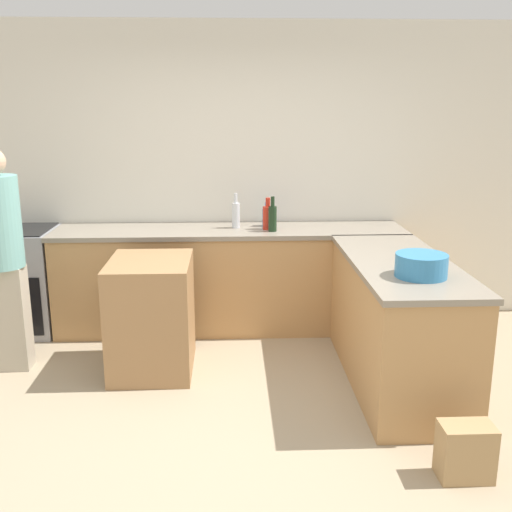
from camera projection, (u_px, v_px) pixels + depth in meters
The scene contains 13 objects.
ground_plane at pixel (232, 427), 3.79m from camera, with size 14.00×14.00×0.00m, color tan.
wall_back at pixel (229, 175), 5.50m from camera, with size 8.00×0.06×2.70m.
counter_back at pixel (230, 278), 5.39m from camera, with size 3.08×0.66×0.92m.
counter_peninsula at pixel (397, 322), 4.30m from camera, with size 0.69×1.74×0.92m.
range_oven at pixel (23, 280), 5.31m from camera, with size 0.60×0.64×0.93m.
island_table at pixel (152, 315), 4.52m from camera, with size 0.60×0.74×0.86m.
mixing_bowl at pixel (421, 265), 3.79m from camera, with size 0.33×0.33×0.15m.
vinegar_bottle_clear at pixel (236, 214), 5.28m from camera, with size 0.07×0.07×0.31m.
water_bottle_blue at pixel (267, 217), 5.36m from camera, with size 0.09×0.09×0.21m.
hot_sauce_bottle at pixel (268, 217), 5.22m from camera, with size 0.09×0.09×0.28m.
wine_bottle_dark at pixel (273, 218), 5.14m from camera, with size 0.07×0.07×0.30m.
person_by_range at pixel (1, 253), 4.41m from camera, with size 0.33×0.33×1.68m.
paper_bag at pixel (465, 451), 3.24m from camera, with size 0.29×0.18×0.32m.
Camera 1 is at (0.01, -3.41, 1.98)m, focal length 42.00 mm.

